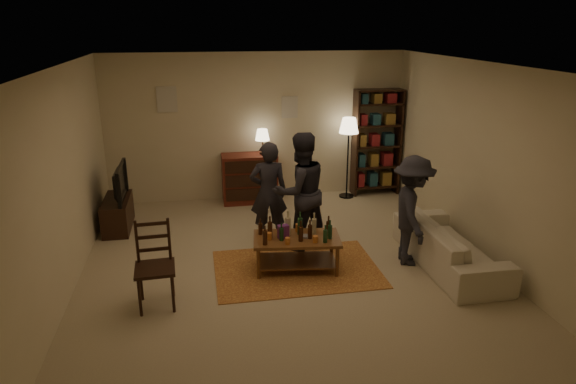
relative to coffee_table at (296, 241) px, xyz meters
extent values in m
plane|color=#C6B793|center=(-0.11, 0.15, -0.42)|extent=(6.00, 6.00, 0.00)
plane|color=beige|center=(-0.11, 3.15, 0.93)|extent=(5.50, 0.00, 5.50)
plane|color=beige|center=(-2.86, 0.15, 0.93)|extent=(0.00, 6.00, 6.00)
plane|color=beige|center=(2.64, 0.15, 0.93)|extent=(0.00, 6.00, 6.00)
plane|color=beige|center=(-0.11, -2.85, 0.93)|extent=(5.50, 0.00, 5.50)
plane|color=white|center=(-0.11, 0.15, 2.28)|extent=(6.00, 6.00, 0.00)
cube|color=beige|center=(-1.71, 3.13, 1.48)|extent=(0.35, 0.03, 0.45)
cube|color=beige|center=(0.49, 3.13, 1.28)|extent=(0.30, 0.03, 0.40)
cube|color=brown|center=(0.01, 0.00, -0.41)|extent=(2.20, 1.50, 0.01)
cube|color=brown|center=(0.01, 0.00, 0.03)|extent=(1.22, 0.76, 0.04)
cube|color=brown|center=(0.01, 0.00, -0.29)|extent=(1.10, 0.65, 0.02)
cylinder|color=brown|center=(-0.54, -0.19, -0.20)|extent=(0.05, 0.05, 0.43)
cylinder|color=brown|center=(0.48, -0.31, -0.20)|extent=(0.05, 0.05, 0.43)
cylinder|color=brown|center=(-0.47, 0.31, -0.20)|extent=(0.05, 0.05, 0.43)
cylinder|color=brown|center=(0.55, 0.19, -0.20)|extent=(0.05, 0.05, 0.43)
cylinder|color=#C9702E|center=(-0.36, -0.01, 0.10)|extent=(0.07, 0.07, 0.10)
cylinder|color=#C9702E|center=(-0.15, -0.19, 0.10)|extent=(0.07, 0.07, 0.09)
cylinder|color=#C9702E|center=(0.06, 0.20, 0.11)|extent=(0.07, 0.07, 0.11)
cylinder|color=#C9702E|center=(0.21, -0.20, 0.10)|extent=(0.07, 0.07, 0.09)
cube|color=#703086|center=(-0.17, 0.04, 0.14)|extent=(0.15, 0.11, 0.18)
cylinder|color=gray|center=(0.12, -0.04, 0.07)|extent=(0.12, 0.12, 0.03)
cube|color=black|center=(-1.80, -0.63, 0.07)|extent=(0.48, 0.48, 0.04)
cylinder|color=black|center=(-1.97, -0.82, -0.18)|extent=(0.04, 0.04, 0.48)
cylinder|color=black|center=(-1.60, -0.81, -0.18)|extent=(0.04, 0.04, 0.48)
cylinder|color=black|center=(-1.99, -0.46, -0.18)|extent=(0.04, 0.04, 0.48)
cylinder|color=black|center=(-1.62, -0.44, -0.18)|extent=(0.04, 0.04, 0.48)
cube|color=black|center=(-1.81, -0.45, 0.36)|extent=(0.37, 0.05, 0.54)
cube|color=black|center=(-2.56, 1.95, -0.17)|extent=(0.40, 1.00, 0.50)
imported|color=black|center=(-2.54, 1.95, 0.36)|extent=(0.13, 0.97, 0.56)
cube|color=maroon|center=(-0.31, 2.87, 0.03)|extent=(1.00, 0.48, 0.90)
cube|color=black|center=(-0.31, 2.62, -0.20)|extent=(0.92, 0.02, 0.22)
cube|color=black|center=(-0.31, 2.62, 0.06)|extent=(0.92, 0.02, 0.22)
cube|color=black|center=(-0.31, 2.62, 0.32)|extent=(0.92, 0.02, 0.22)
cylinder|color=black|center=(-0.06, 2.87, 0.50)|extent=(0.12, 0.12, 0.04)
cylinder|color=black|center=(-0.06, 2.87, 0.63)|extent=(0.02, 0.02, 0.22)
cone|color=#FFE5B2|center=(-0.06, 2.87, 0.84)|extent=(0.26, 0.26, 0.20)
cube|color=black|center=(1.71, 2.93, 0.58)|extent=(0.04, 0.34, 2.00)
cube|color=black|center=(2.57, 2.93, 0.58)|extent=(0.04, 0.34, 2.00)
cube|color=black|center=(2.14, 2.93, -0.27)|extent=(0.90, 0.34, 0.03)
cube|color=black|center=(2.14, 2.93, 0.13)|extent=(0.90, 0.34, 0.03)
cube|color=black|center=(2.14, 2.93, 0.53)|extent=(0.90, 0.34, 0.03)
cube|color=black|center=(2.14, 2.93, 0.93)|extent=(0.90, 0.34, 0.03)
cube|color=black|center=(2.14, 2.93, 1.33)|extent=(0.90, 0.34, 0.03)
cube|color=black|center=(2.14, 2.93, 1.58)|extent=(0.90, 0.34, 0.03)
cube|color=maroon|center=(1.84, 2.93, -0.12)|extent=(0.12, 0.22, 0.26)
cube|color=#215265|center=(2.09, 2.93, -0.12)|extent=(0.15, 0.22, 0.26)
cube|color=olive|center=(2.36, 2.93, -0.12)|extent=(0.18, 0.22, 0.26)
cube|color=#215265|center=(1.84, 2.93, 0.27)|extent=(0.12, 0.22, 0.24)
cube|color=olive|center=(2.09, 2.93, 0.27)|extent=(0.15, 0.22, 0.24)
cube|color=maroon|center=(2.36, 2.93, 0.27)|extent=(0.18, 0.22, 0.24)
cube|color=olive|center=(1.84, 2.93, 0.66)|extent=(0.12, 0.22, 0.22)
cube|color=maroon|center=(2.09, 2.93, 0.66)|extent=(0.15, 0.22, 0.22)
cube|color=#215265|center=(2.36, 2.93, 0.66)|extent=(0.18, 0.22, 0.22)
cube|color=maroon|center=(1.84, 2.93, 1.05)|extent=(0.12, 0.22, 0.20)
cube|color=#215265|center=(2.09, 2.93, 1.05)|extent=(0.15, 0.22, 0.20)
cube|color=olive|center=(2.36, 2.93, 1.05)|extent=(0.18, 0.22, 0.20)
cube|color=#215265|center=(1.84, 2.93, 1.44)|extent=(0.12, 0.22, 0.18)
cube|color=olive|center=(2.09, 2.93, 1.44)|extent=(0.15, 0.22, 0.18)
cube|color=maroon|center=(2.36, 2.93, 1.44)|extent=(0.18, 0.22, 0.18)
cylinder|color=black|center=(1.54, 2.80, -0.40)|extent=(0.28, 0.28, 0.03)
cylinder|color=black|center=(1.54, 2.80, 0.26)|extent=(0.03, 0.03, 1.34)
cone|color=#FFE5B2|center=(1.54, 2.80, 0.97)|extent=(0.36, 0.36, 0.28)
imported|color=beige|center=(2.09, -0.25, -0.11)|extent=(0.81, 2.08, 0.61)
imported|color=#232229|center=(-0.22, 1.04, 0.36)|extent=(0.58, 0.39, 1.55)
imported|color=#25242B|center=(0.20, 0.71, 0.46)|extent=(1.00, 0.88, 1.74)
imported|color=#25252C|center=(1.59, -0.06, 0.35)|extent=(0.76, 1.08, 1.53)
camera|label=1|loc=(-1.24, -6.17, 2.80)|focal=32.00mm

